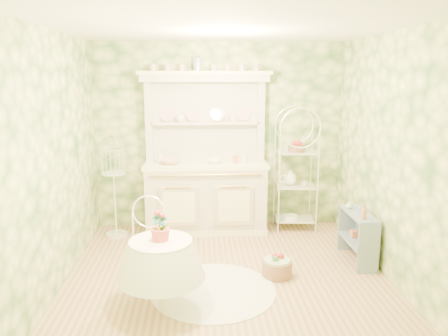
{
  "coord_description": "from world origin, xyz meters",
  "views": [
    {
      "loc": [
        -0.3,
        -4.57,
        2.24
      ],
      "look_at": [
        0.0,
        0.5,
        1.15
      ],
      "focal_mm": 35.0,
      "sensor_mm": 36.0,
      "label": 1
    }
  ],
  "objects": [
    {
      "name": "bowl_floral",
      "position": [
        -0.69,
        1.47,
        1.02
      ],
      "size": [
        0.36,
        0.36,
        0.07
      ],
      "primitive_type": "imported",
      "rotation": [
        0.0,
        0.0,
        -0.33
      ],
      "color": "white",
      "rests_on": "kitchen_dresser"
    },
    {
      "name": "floor",
      "position": [
        0.0,
        0.0,
        0.0
      ],
      "size": [
        3.6,
        3.6,
        0.0
      ],
      "primitive_type": "plane",
      "color": "tan",
      "rests_on": "ground"
    },
    {
      "name": "bottle_blue",
      "position": [
        1.63,
        0.34,
        0.65
      ],
      "size": [
        0.06,
        0.06,
        0.1
      ],
      "primitive_type": "imported",
      "rotation": [
        0.0,
        0.0,
        -0.25
      ],
      "color": "#849EDC",
      "rests_on": "side_shelf"
    },
    {
      "name": "kitchen_dresser",
      "position": [
        -0.2,
        1.52,
        1.15
      ],
      "size": [
        1.87,
        0.61,
        2.29
      ],
      "primitive_type": "cube",
      "color": "silver",
      "rests_on": "floor"
    },
    {
      "name": "side_shelf",
      "position": [
        1.62,
        0.33,
        0.29
      ],
      "size": [
        0.29,
        0.68,
        0.57
      ],
      "primitive_type": "cube",
      "rotation": [
        0.0,
        0.0,
        -0.06
      ],
      "color": "gray",
      "rests_on": "floor"
    },
    {
      "name": "cup_right",
      "position": [
        0.11,
        1.68,
        1.61
      ],
      "size": [
        0.11,
        0.11,
        0.09
      ],
      "primitive_type": "imported",
      "rotation": [
        0.0,
        0.0,
        0.2
      ],
      "color": "white",
      "rests_on": "kitchen_dresser"
    },
    {
      "name": "ceiling",
      "position": [
        0.0,
        0.0,
        2.7
      ],
      "size": [
        3.6,
        3.6,
        0.0
      ],
      "primitive_type": "plane",
      "color": "white",
      "rests_on": "floor"
    },
    {
      "name": "cup_left",
      "position": [
        -0.55,
        1.67,
        1.61
      ],
      "size": [
        0.16,
        0.16,
        0.1
      ],
      "primitive_type": "imported",
      "rotation": [
        0.0,
        0.0,
        0.4
      ],
      "color": "white",
      "rests_on": "kitchen_dresser"
    },
    {
      "name": "bottle_amber",
      "position": [
        1.58,
        0.1,
        0.68
      ],
      "size": [
        0.07,
        0.07,
        0.16
      ],
      "primitive_type": "imported",
      "rotation": [
        0.0,
        0.0,
        0.18
      ],
      "color": "#C96D46",
      "rests_on": "side_shelf"
    },
    {
      "name": "wall_right",
      "position": [
        1.8,
        0.0,
        1.35
      ],
      "size": [
        3.6,
        3.6,
        0.0
      ],
      "primitive_type": "plane",
      "color": "#F0EFA8",
      "rests_on": "floor"
    },
    {
      "name": "wall_back",
      "position": [
        0.0,
        1.8,
        1.35
      ],
      "size": [
        3.6,
        3.6,
        0.0
      ],
      "primitive_type": "plane",
      "color": "#F0EFA8",
      "rests_on": "floor"
    },
    {
      "name": "potted_geranium",
      "position": [
        -0.67,
        -0.72,
        0.85
      ],
      "size": [
        0.15,
        0.11,
        0.27
      ],
      "primitive_type": "imported",
      "rotation": [
        0.0,
        0.0,
        0.12
      ],
      "color": "#3F7238",
      "rests_on": "round_table"
    },
    {
      "name": "bottle_glass",
      "position": [
        1.55,
        0.51,
        0.65
      ],
      "size": [
        0.07,
        0.07,
        0.1
      ],
      "primitive_type": "imported",
      "rotation": [
        0.0,
        0.0,
        0.0
      ],
      "color": "silver",
      "rests_on": "side_shelf"
    },
    {
      "name": "bakers_rack",
      "position": [
        1.1,
        1.53,
        0.94
      ],
      "size": [
        0.63,
        0.48,
        1.89
      ],
      "primitive_type": "cube",
      "rotation": [
        0.0,
        0.0,
        -0.1
      ],
      "color": "white",
      "rests_on": "floor"
    },
    {
      "name": "round_table",
      "position": [
        -0.67,
        -0.68,
        0.38
      ],
      "size": [
        0.76,
        0.76,
        0.76
      ],
      "primitive_type": "cylinder",
      "rotation": [
        0.0,
        0.0,
        0.09
      ],
      "color": "white",
      "rests_on": "floor"
    },
    {
      "name": "lace_rug",
      "position": [
        -0.16,
        -0.33,
        0.01
      ],
      "size": [
        1.33,
        1.33,
        0.01
      ],
      "primitive_type": "cylinder",
      "rotation": [
        0.0,
        0.0,
        -0.01
      ],
      "color": "white",
      "rests_on": "floor"
    },
    {
      "name": "floor_basket",
      "position": [
        0.57,
        -0.02,
        0.1
      ],
      "size": [
        0.41,
        0.41,
        0.2
      ],
      "primitive_type": "cylinder",
      "rotation": [
        0.0,
        0.0,
        -0.41
      ],
      "color": "#93664C",
      "rests_on": "floor"
    },
    {
      "name": "wall_left",
      "position": [
        -1.8,
        0.0,
        1.35
      ],
      "size": [
        3.6,
        3.6,
        0.0
      ],
      "primitive_type": "plane",
      "color": "#F0EFA8",
      "rests_on": "floor"
    },
    {
      "name": "birdcage_stand",
      "position": [
        -1.48,
        1.37,
        0.76
      ],
      "size": [
        0.41,
        0.41,
        1.52
      ],
      "primitive_type": "cube",
      "rotation": [
        0.0,
        0.0,
        0.14
      ],
      "color": "white",
      "rests_on": "floor"
    },
    {
      "name": "wall_front",
      "position": [
        0.0,
        -1.8,
        1.35
      ],
      "size": [
        3.6,
        3.6,
        0.0
      ],
      "primitive_type": "plane",
      "color": "#F0EFA8",
      "rests_on": "floor"
    },
    {
      "name": "bowl_white",
      "position": [
        -0.08,
        1.51,
        1.02
      ],
      "size": [
        0.26,
        0.26,
        0.07
      ],
      "primitive_type": "imported",
      "rotation": [
        0.0,
        0.0,
        0.16
      ],
      "color": "white",
      "rests_on": "kitchen_dresser"
    },
    {
      "name": "cafe_chair",
      "position": [
        -0.82,
        -0.39,
        0.49
      ],
      "size": [
        0.5,
        0.5,
        0.98
      ],
      "primitive_type": "cube",
      "rotation": [
        0.0,
        0.0,
        -0.15
      ],
      "color": "white",
      "rests_on": "floor"
    }
  ]
}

